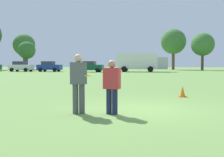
{
  "coord_description": "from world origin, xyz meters",
  "views": [
    {
      "loc": [
        -0.1,
        -8.56,
        1.48
      ],
      "look_at": [
        -0.98,
        0.16,
        0.98
      ],
      "focal_mm": 42.79,
      "sensor_mm": 36.0,
      "label": 1
    }
  ],
  "objects_px": {
    "player_thrower": "(79,80)",
    "box_truck": "(141,62)",
    "frisbee": "(88,76)",
    "parked_car_center": "(49,66)",
    "parked_car_mid_right": "(91,67)",
    "player_defender": "(112,84)",
    "traffic_cone": "(183,92)",
    "parked_car_mid_left": "(21,66)"
  },
  "relations": [
    {
      "from": "player_thrower",
      "to": "box_truck",
      "type": "height_order",
      "value": "box_truck"
    },
    {
      "from": "box_truck",
      "to": "frisbee",
      "type": "bearing_deg",
      "value": -92.78
    },
    {
      "from": "frisbee",
      "to": "parked_car_center",
      "type": "relative_size",
      "value": 0.06
    },
    {
      "from": "parked_car_mid_right",
      "to": "box_truck",
      "type": "relative_size",
      "value": 0.5
    },
    {
      "from": "player_thrower",
      "to": "frisbee",
      "type": "distance_m",
      "value": 0.3
    },
    {
      "from": "frisbee",
      "to": "box_truck",
      "type": "bearing_deg",
      "value": 87.22
    },
    {
      "from": "player_thrower",
      "to": "player_defender",
      "type": "distance_m",
      "value": 0.98
    },
    {
      "from": "parked_car_mid_right",
      "to": "frisbee",
      "type": "bearing_deg",
      "value": -79.8
    },
    {
      "from": "traffic_cone",
      "to": "parked_car_mid_right",
      "type": "distance_m",
      "value": 34.01
    },
    {
      "from": "player_defender",
      "to": "frisbee",
      "type": "bearing_deg",
      "value": -179.34
    },
    {
      "from": "frisbee",
      "to": "traffic_cone",
      "type": "relative_size",
      "value": 0.56
    },
    {
      "from": "parked_car_mid_left",
      "to": "parked_car_mid_right",
      "type": "distance_m",
      "value": 12.9
    },
    {
      "from": "player_defender",
      "to": "parked_car_mid_right",
      "type": "height_order",
      "value": "parked_car_mid_right"
    },
    {
      "from": "player_thrower",
      "to": "parked_car_center",
      "type": "height_order",
      "value": "parked_car_center"
    },
    {
      "from": "player_defender",
      "to": "parked_car_center",
      "type": "height_order",
      "value": "parked_car_center"
    },
    {
      "from": "parked_car_mid_left",
      "to": "frisbee",
      "type": "bearing_deg",
      "value": -62.92
    },
    {
      "from": "traffic_cone",
      "to": "parked_car_center",
      "type": "height_order",
      "value": "parked_car_center"
    },
    {
      "from": "traffic_cone",
      "to": "player_thrower",
      "type": "bearing_deg",
      "value": -130.4
    },
    {
      "from": "frisbee",
      "to": "parked_car_center",
      "type": "height_order",
      "value": "parked_car_center"
    },
    {
      "from": "frisbee",
      "to": "parked_car_mid_right",
      "type": "height_order",
      "value": "parked_car_mid_right"
    },
    {
      "from": "parked_car_center",
      "to": "player_defender",
      "type": "bearing_deg",
      "value": -68.53
    },
    {
      "from": "player_thrower",
      "to": "traffic_cone",
      "type": "height_order",
      "value": "player_thrower"
    },
    {
      "from": "parked_car_mid_left",
      "to": "parked_car_mid_right",
      "type": "xyz_separation_m",
      "value": [
        12.83,
        -1.26,
        0.0
      ]
    },
    {
      "from": "player_defender",
      "to": "traffic_cone",
      "type": "xyz_separation_m",
      "value": [
        2.69,
        4.29,
        -0.65
      ]
    },
    {
      "from": "box_truck",
      "to": "player_defender",
      "type": "bearing_deg",
      "value": -91.73
    },
    {
      "from": "traffic_cone",
      "to": "frisbee",
      "type": "bearing_deg",
      "value": -128.32
    },
    {
      "from": "player_thrower",
      "to": "parked_car_mid_left",
      "type": "height_order",
      "value": "parked_car_mid_left"
    },
    {
      "from": "player_defender",
      "to": "parked_car_mid_right",
      "type": "xyz_separation_m",
      "value": [
        -7.33,
        36.79,
        0.04
      ]
    },
    {
      "from": "player_thrower",
      "to": "parked_car_center",
      "type": "xyz_separation_m",
      "value": [
        -13.99,
        38.06,
        -0.06
      ]
    },
    {
      "from": "frisbee",
      "to": "parked_car_mid_right",
      "type": "bearing_deg",
      "value": 100.2
    },
    {
      "from": "traffic_cone",
      "to": "player_defender",
      "type": "bearing_deg",
      "value": -122.08
    },
    {
      "from": "parked_car_mid_left",
      "to": "parked_car_mid_right",
      "type": "relative_size",
      "value": 1.0
    },
    {
      "from": "traffic_cone",
      "to": "parked_car_mid_right",
      "type": "relative_size",
      "value": 0.11
    },
    {
      "from": "player_defender",
      "to": "box_truck",
      "type": "xyz_separation_m",
      "value": [
        1.17,
        38.79,
        0.87
      ]
    },
    {
      "from": "parked_car_center",
      "to": "box_truck",
      "type": "xyz_separation_m",
      "value": [
        16.14,
        0.75,
        0.83
      ]
    },
    {
      "from": "parked_car_mid_left",
      "to": "traffic_cone",
      "type": "bearing_deg",
      "value": -55.89
    },
    {
      "from": "parked_car_mid_right",
      "to": "parked_car_center",
      "type": "bearing_deg",
      "value": 170.65
    },
    {
      "from": "frisbee",
      "to": "parked_car_center",
      "type": "xyz_separation_m",
      "value": [
        -14.25,
        38.05,
        -0.2
      ]
    },
    {
      "from": "parked_car_mid_right",
      "to": "traffic_cone",
      "type": "bearing_deg",
      "value": -72.85
    },
    {
      "from": "player_thrower",
      "to": "frisbee",
      "type": "relative_size",
      "value": 6.45
    },
    {
      "from": "player_defender",
      "to": "parked_car_mid_left",
      "type": "bearing_deg",
      "value": 117.92
    },
    {
      "from": "parked_car_center",
      "to": "frisbee",
      "type": "bearing_deg",
      "value": -69.46
    }
  ]
}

